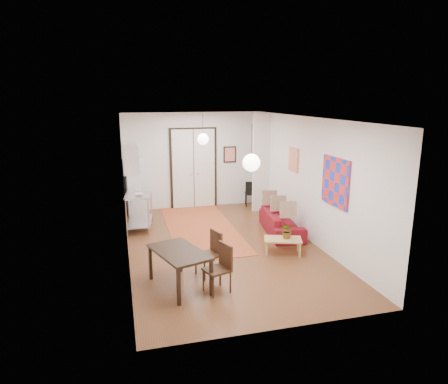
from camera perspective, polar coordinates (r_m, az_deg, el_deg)
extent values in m
plane|color=brown|center=(9.27, -0.28, -7.68)|extent=(7.00, 7.00, 0.00)
cube|color=white|center=(8.66, -0.30, 10.52)|extent=(4.20, 7.00, 0.02)
cube|color=silver|center=(12.22, -4.42, 4.50)|extent=(4.20, 0.02, 2.90)
cube|color=silver|center=(5.66, 8.69, -6.25)|extent=(4.20, 0.02, 2.90)
cube|color=silver|center=(8.58, -13.99, 0.31)|extent=(0.02, 7.00, 2.90)
cube|color=silver|center=(9.59, 11.96, 1.77)|extent=(0.02, 7.00, 2.90)
cube|color=silver|center=(12.21, -4.36, 3.31)|extent=(1.44, 0.06, 2.50)
cube|color=silver|center=(11.79, 5.33, 4.16)|extent=(0.50, 0.10, 2.90)
cube|color=silver|center=(9.98, -13.28, 4.78)|extent=(0.35, 1.00, 0.70)
cube|color=red|center=(8.46, 15.64, 1.41)|extent=(0.05, 1.00, 1.00)
cube|color=beige|center=(10.22, 9.93, 4.57)|extent=(0.05, 0.50, 0.60)
cube|color=red|center=(12.42, 0.84, 5.39)|extent=(0.40, 0.03, 0.50)
cube|color=#8E5F3B|center=(10.47, -14.20, 5.40)|extent=(0.03, 0.44, 0.54)
sphere|color=silver|center=(10.65, -3.02, 7.55)|extent=(0.30, 0.30, 0.30)
cylinder|color=black|center=(10.62, -3.04, 9.69)|extent=(0.01, 0.01, 0.50)
sphere|color=silver|center=(6.82, 3.93, 4.20)|extent=(0.30, 0.30, 0.30)
cylinder|color=black|center=(6.77, 3.99, 7.54)|extent=(0.01, 0.01, 0.50)
cube|color=#B35B2C|center=(10.60, -3.46, -4.93)|extent=(1.73, 4.54, 0.01)
imported|color=maroon|center=(10.14, 8.19, -4.28)|extent=(1.99, 1.00, 0.56)
cube|color=tan|center=(8.79, 8.40, -6.71)|extent=(0.90, 0.68, 0.04)
cube|color=tan|center=(8.57, 6.63, -8.45)|extent=(0.06, 0.06, 0.32)
cube|color=tan|center=(8.84, 10.95, -7.92)|extent=(0.06, 0.06, 0.32)
cube|color=tan|center=(8.88, 5.80, -7.64)|extent=(0.06, 0.06, 0.32)
cube|color=tan|center=(9.14, 9.99, -7.16)|extent=(0.06, 0.06, 0.32)
imported|color=#2B602E|center=(8.76, 9.05, -5.48)|extent=(0.38, 0.36, 0.34)
cube|color=#B9BCBF|center=(10.44, -12.11, -0.20)|extent=(0.79, 1.32, 0.04)
cube|color=#B9BCBF|center=(10.64, -11.92, -4.10)|extent=(0.74, 1.27, 0.03)
cylinder|color=#B9BCBF|center=(10.00, -13.35, -3.65)|extent=(0.04, 0.04, 0.93)
cylinder|color=#B9BCBF|center=(10.02, -10.26, -3.46)|extent=(0.04, 0.04, 0.93)
cylinder|color=#B9BCBF|center=(11.11, -13.54, -1.94)|extent=(0.04, 0.04, 0.93)
cylinder|color=#B9BCBF|center=(11.13, -10.76, -1.77)|extent=(0.04, 0.04, 0.93)
imported|color=silver|center=(10.14, -12.04, -0.33)|extent=(0.25, 0.25, 0.05)
imported|color=#53A1B5|center=(10.66, -12.21, 0.73)|extent=(0.10, 0.10, 0.20)
cube|color=silver|center=(11.80, -12.44, 0.80)|extent=(0.66, 0.66, 1.64)
cube|color=black|center=(7.17, -6.44, -8.51)|extent=(1.07, 1.41, 0.04)
cube|color=black|center=(6.76, -8.30, -13.26)|extent=(0.07, 0.07, 0.64)
cube|color=black|center=(6.84, -2.97, -12.77)|extent=(0.07, 0.07, 0.64)
cube|color=black|center=(7.81, -9.31, -9.50)|extent=(0.07, 0.07, 0.64)
cube|color=black|center=(7.88, -4.73, -9.14)|extent=(0.07, 0.07, 0.64)
cube|color=#351E10|center=(7.69, -2.30, -8.98)|extent=(0.51, 0.50, 0.04)
cube|color=#351E10|center=(7.77, -2.62, -6.87)|extent=(0.16, 0.39, 0.43)
cylinder|color=#351E10|center=(7.58, -3.24, -11.01)|extent=(0.03, 0.03, 0.41)
cylinder|color=#351E10|center=(7.65, -0.76, -10.77)|extent=(0.03, 0.03, 0.41)
cylinder|color=#351E10|center=(7.90, -3.77, -9.99)|extent=(0.03, 0.03, 0.41)
cylinder|color=#351E10|center=(7.96, -1.38, -9.76)|extent=(0.03, 0.03, 0.41)
cube|color=#351E10|center=(7.06, -1.04, -11.08)|extent=(0.51, 0.50, 0.04)
cube|color=#351E10|center=(7.14, -1.41, -8.77)|extent=(0.16, 0.39, 0.43)
cylinder|color=#351E10|center=(6.96, -2.05, -13.33)|extent=(0.03, 0.03, 0.41)
cylinder|color=#351E10|center=(7.04, 0.66, -13.03)|extent=(0.03, 0.03, 0.41)
cylinder|color=#351E10|center=(7.27, -2.67, -12.12)|extent=(0.03, 0.03, 0.41)
cylinder|color=#351E10|center=(7.34, -0.08, -11.85)|extent=(0.03, 0.03, 0.41)
cube|color=black|center=(12.52, 3.86, -0.21)|extent=(0.44, 0.44, 0.04)
cube|color=black|center=(12.62, 3.64, 0.91)|extent=(0.36, 0.12, 0.39)
cylinder|color=black|center=(12.38, 3.40, -1.29)|extent=(0.03, 0.03, 0.39)
cylinder|color=black|center=(12.48, 4.73, -1.20)|extent=(0.03, 0.03, 0.39)
cylinder|color=black|center=(12.66, 2.97, -0.95)|extent=(0.03, 0.03, 0.39)
cylinder|color=black|center=(12.76, 4.28, -0.86)|extent=(0.03, 0.03, 0.39)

